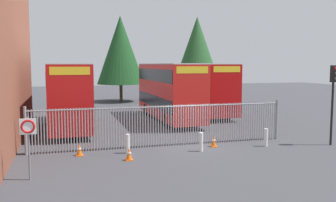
{
  "coord_description": "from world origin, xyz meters",
  "views": [
    {
      "loc": [
        -6.45,
        -18.43,
        4.34
      ],
      "look_at": [
        0.0,
        4.0,
        2.0
      ],
      "focal_mm": 38.98,
      "sensor_mm": 36.0,
      "label": 1
    }
  ],
  "objects_px": {
    "double_decker_bus_near_gate": "(69,93)",
    "double_decker_bus_behind_fence_right": "(200,86)",
    "speed_limit_sign_post": "(28,134)",
    "traffic_light_kerbside": "(333,90)",
    "double_decker_bus_behind_fence_left": "(169,89)",
    "bollard_near_left": "(128,144)",
    "traffic_cone_near_kerb": "(129,154)",
    "bollard_near_right": "(266,137)",
    "traffic_cone_by_gate": "(214,141)",
    "traffic_cone_mid_forecourt": "(79,150)",
    "bollard_center_front": "(201,142)"
  },
  "relations": [
    {
      "from": "double_decker_bus_near_gate",
      "to": "double_decker_bus_behind_fence_right",
      "type": "bearing_deg",
      "value": 20.23
    },
    {
      "from": "speed_limit_sign_post",
      "to": "traffic_light_kerbside",
      "type": "relative_size",
      "value": 0.56
    },
    {
      "from": "double_decker_bus_behind_fence_left",
      "to": "bollard_near_left",
      "type": "distance_m",
      "value": 11.12
    },
    {
      "from": "traffic_cone_near_kerb",
      "to": "traffic_light_kerbside",
      "type": "relative_size",
      "value": 0.14
    },
    {
      "from": "double_decker_bus_behind_fence_left",
      "to": "double_decker_bus_behind_fence_right",
      "type": "distance_m",
      "value": 4.55
    },
    {
      "from": "bollard_near_right",
      "to": "traffic_light_kerbside",
      "type": "height_order",
      "value": "traffic_light_kerbside"
    },
    {
      "from": "double_decker_bus_near_gate",
      "to": "traffic_cone_near_kerb",
      "type": "xyz_separation_m",
      "value": [
        2.43,
        -9.69,
        -2.13
      ]
    },
    {
      "from": "double_decker_bus_near_gate",
      "to": "speed_limit_sign_post",
      "type": "bearing_deg",
      "value": -98.25
    },
    {
      "from": "traffic_cone_by_gate",
      "to": "bollard_near_right",
      "type": "bearing_deg",
      "value": -13.83
    },
    {
      "from": "double_decker_bus_behind_fence_right",
      "to": "traffic_cone_by_gate",
      "type": "xyz_separation_m",
      "value": [
        -3.97,
        -12.33,
        -2.13
      ]
    },
    {
      "from": "double_decker_bus_behind_fence_left",
      "to": "bollard_near_right",
      "type": "relative_size",
      "value": 11.38
    },
    {
      "from": "double_decker_bus_behind_fence_left",
      "to": "speed_limit_sign_post",
      "type": "xyz_separation_m",
      "value": [
        -9.19,
        -12.91,
        -0.65
      ]
    },
    {
      "from": "speed_limit_sign_post",
      "to": "traffic_light_kerbside",
      "type": "distance_m",
      "value": 15.32
    },
    {
      "from": "bollard_near_left",
      "to": "traffic_cone_near_kerb",
      "type": "height_order",
      "value": "bollard_near_left"
    },
    {
      "from": "traffic_light_kerbside",
      "to": "double_decker_bus_near_gate",
      "type": "bearing_deg",
      "value": 144.66
    },
    {
      "from": "bollard_near_right",
      "to": "traffic_cone_by_gate",
      "type": "height_order",
      "value": "bollard_near_right"
    },
    {
      "from": "double_decker_bus_behind_fence_right",
      "to": "traffic_cone_by_gate",
      "type": "distance_m",
      "value": 13.13
    },
    {
      "from": "double_decker_bus_behind_fence_right",
      "to": "bollard_near_right",
      "type": "relative_size",
      "value": 11.38
    },
    {
      "from": "double_decker_bus_near_gate",
      "to": "speed_limit_sign_post",
      "type": "height_order",
      "value": "double_decker_bus_near_gate"
    },
    {
      "from": "double_decker_bus_behind_fence_right",
      "to": "traffic_cone_by_gate",
      "type": "bearing_deg",
      "value": -107.83
    },
    {
      "from": "traffic_cone_near_kerb",
      "to": "speed_limit_sign_post",
      "type": "bearing_deg",
      "value": -156.3
    },
    {
      "from": "double_decker_bus_behind_fence_left",
      "to": "bollard_near_right",
      "type": "xyz_separation_m",
      "value": [
        2.4,
        -10.3,
        -1.95
      ]
    },
    {
      "from": "double_decker_bus_behind_fence_left",
      "to": "traffic_cone_by_gate",
      "type": "bearing_deg",
      "value": -91.82
    },
    {
      "from": "bollard_near_left",
      "to": "traffic_light_kerbside",
      "type": "distance_m",
      "value": 11.25
    },
    {
      "from": "double_decker_bus_behind_fence_right",
      "to": "speed_limit_sign_post",
      "type": "relative_size",
      "value": 4.5
    },
    {
      "from": "bollard_near_right",
      "to": "traffic_cone_by_gate",
      "type": "distance_m",
      "value": 2.8
    },
    {
      "from": "traffic_cone_by_gate",
      "to": "double_decker_bus_near_gate",
      "type": "bearing_deg",
      "value": 131.31
    },
    {
      "from": "double_decker_bus_behind_fence_right",
      "to": "bollard_near_right",
      "type": "height_order",
      "value": "double_decker_bus_behind_fence_right"
    },
    {
      "from": "traffic_light_kerbside",
      "to": "traffic_cone_near_kerb",
      "type": "bearing_deg",
      "value": -179.34
    },
    {
      "from": "traffic_cone_mid_forecourt",
      "to": "speed_limit_sign_post",
      "type": "relative_size",
      "value": 0.25
    },
    {
      "from": "double_decker_bus_behind_fence_left",
      "to": "traffic_cone_mid_forecourt",
      "type": "height_order",
      "value": "double_decker_bus_behind_fence_left"
    },
    {
      "from": "double_decker_bus_near_gate",
      "to": "traffic_cone_near_kerb",
      "type": "relative_size",
      "value": 18.32
    },
    {
      "from": "traffic_light_kerbside",
      "to": "bollard_near_right",
      "type": "bearing_deg",
      "value": 169.1
    },
    {
      "from": "traffic_cone_by_gate",
      "to": "speed_limit_sign_post",
      "type": "height_order",
      "value": "speed_limit_sign_post"
    },
    {
      "from": "bollard_near_right",
      "to": "traffic_cone_by_gate",
      "type": "xyz_separation_m",
      "value": [
        -2.71,
        0.67,
        -0.19
      ]
    },
    {
      "from": "traffic_cone_near_kerb",
      "to": "traffic_cone_mid_forecourt",
      "type": "bearing_deg",
      "value": 145.45
    },
    {
      "from": "traffic_cone_by_gate",
      "to": "traffic_cone_mid_forecourt",
      "type": "height_order",
      "value": "same"
    },
    {
      "from": "double_decker_bus_behind_fence_left",
      "to": "bollard_near_right",
      "type": "height_order",
      "value": "double_decker_bus_behind_fence_left"
    },
    {
      "from": "bollard_near_right",
      "to": "traffic_cone_near_kerb",
      "type": "bearing_deg",
      "value": -173.81
    },
    {
      "from": "double_decker_bus_near_gate",
      "to": "traffic_cone_near_kerb",
      "type": "bearing_deg",
      "value": -75.95
    },
    {
      "from": "traffic_cone_by_gate",
      "to": "traffic_cone_mid_forecourt",
      "type": "bearing_deg",
      "value": -179.92
    },
    {
      "from": "bollard_near_right",
      "to": "traffic_cone_by_gate",
      "type": "bearing_deg",
      "value": 166.17
    },
    {
      "from": "double_decker_bus_near_gate",
      "to": "traffic_cone_near_kerb",
      "type": "height_order",
      "value": "double_decker_bus_near_gate"
    },
    {
      "from": "bollard_center_front",
      "to": "traffic_cone_mid_forecourt",
      "type": "bearing_deg",
      "value": 172.54
    },
    {
      "from": "bollard_near_left",
      "to": "traffic_light_kerbside",
      "type": "xyz_separation_m",
      "value": [
        10.9,
        -1.2,
        2.51
      ]
    },
    {
      "from": "traffic_cone_by_gate",
      "to": "traffic_light_kerbside",
      "type": "bearing_deg",
      "value": -12.17
    },
    {
      "from": "double_decker_bus_behind_fence_left",
      "to": "traffic_cone_near_kerb",
      "type": "xyz_separation_m",
      "value": [
        -5.1,
        -11.11,
        -2.13
      ]
    },
    {
      "from": "double_decker_bus_behind_fence_left",
      "to": "traffic_cone_mid_forecourt",
      "type": "xyz_separation_m",
      "value": [
        -7.23,
        -9.64,
        -2.13
      ]
    },
    {
      "from": "traffic_cone_mid_forecourt",
      "to": "speed_limit_sign_post",
      "type": "xyz_separation_m",
      "value": [
        -1.96,
        -3.27,
        1.49
      ]
    },
    {
      "from": "traffic_cone_by_gate",
      "to": "double_decker_bus_behind_fence_right",
      "type": "bearing_deg",
      "value": 72.17
    }
  ]
}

